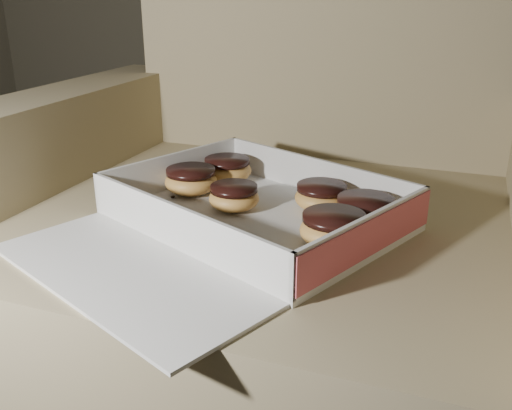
{
  "coord_description": "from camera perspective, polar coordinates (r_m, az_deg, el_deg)",
  "views": [
    {
      "loc": [
        0.13,
        -0.02,
        0.8
      ],
      "look_at": [
        -0.15,
        0.73,
        0.49
      ],
      "focal_mm": 40.0,
      "sensor_mm": 36.0,
      "label": 1
    }
  ],
  "objects": [
    {
      "name": "donut_d",
      "position": [
        0.77,
        7.78,
        -2.37
      ],
      "size": [
        0.09,
        0.09,
        0.05
      ],
      "color": "#D39149",
      "rests_on": "bakery_box"
    },
    {
      "name": "bakery_box",
      "position": [
        0.83,
        -1.87,
        -1.75
      ],
      "size": [
        0.55,
        0.59,
        0.07
      ],
      "rotation": [
        0.0,
        0.0,
        -0.41
      ],
      "color": "silver",
      "rests_on": "armchair"
    },
    {
      "name": "donut_b",
      "position": [
        0.84,
        10.85,
        -0.6
      ],
      "size": [
        0.09,
        0.09,
        0.04
      ],
      "color": "#D39149",
      "rests_on": "bakery_box"
    },
    {
      "name": "donut_f",
      "position": [
        1.01,
        -2.9,
        3.61
      ],
      "size": [
        0.09,
        0.09,
        0.04
      ],
      "color": "#D39149",
      "rests_on": "bakery_box"
    },
    {
      "name": "crumb_a",
      "position": [
        0.78,
        -6.94,
        -3.73
      ],
      "size": [
        0.01,
        0.01,
        0.0
      ],
      "primitive_type": "ellipsoid",
      "color": "black",
      "rests_on": "bakery_box"
    },
    {
      "name": "donut_a",
      "position": [
        0.89,
        -2.21,
        0.85
      ],
      "size": [
        0.08,
        0.08,
        0.04
      ],
      "color": "#D39149",
      "rests_on": "bakery_box"
    },
    {
      "name": "donut_e",
      "position": [
        0.96,
        -6.52,
        2.49
      ],
      "size": [
        0.09,
        0.09,
        0.04
      ],
      "color": "#D39149",
      "rests_on": "bakery_box"
    },
    {
      "name": "crumb_d",
      "position": [
        0.74,
        3.88,
        -5.32
      ],
      "size": [
        0.01,
        0.01,
        0.0
      ],
      "primitive_type": "ellipsoid",
      "color": "black",
      "rests_on": "bakery_box"
    },
    {
      "name": "donut_c",
      "position": [
        0.89,
        6.54,
        0.88
      ],
      "size": [
        0.08,
        0.08,
        0.04
      ],
      "color": "#D39149",
      "rests_on": "bakery_box"
    },
    {
      "name": "armchair",
      "position": [
        1.04,
        2.56,
        -6.02
      ],
      "size": [
        0.99,
        0.84,
        1.04
      ],
      "color": "#998661",
      "rests_on": "floor"
    },
    {
      "name": "crumb_b",
      "position": [
        0.79,
        -0.42,
        -3.24
      ],
      "size": [
        0.01,
        0.01,
        0.0
      ],
      "primitive_type": "ellipsoid",
      "color": "black",
      "rests_on": "bakery_box"
    },
    {
      "name": "crumb_c",
      "position": [
        0.95,
        -8.33,
        0.81
      ],
      "size": [
        0.01,
        0.01,
        0.0
      ],
      "primitive_type": "ellipsoid",
      "color": "black",
      "rests_on": "bakery_box"
    }
  ]
}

